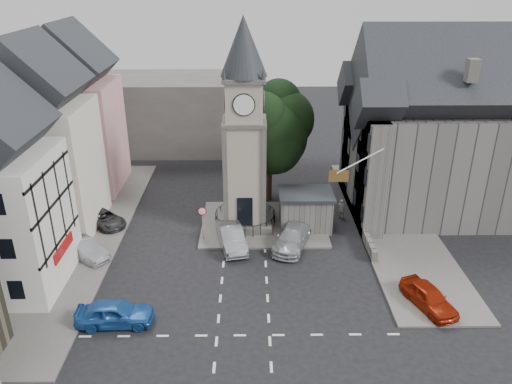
{
  "coord_description": "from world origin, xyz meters",
  "views": [
    {
      "loc": [
        0.48,
        -28.07,
        19.12
      ],
      "look_at": [
        0.84,
        5.0,
        4.25
      ],
      "focal_mm": 35.0,
      "sensor_mm": 36.0,
      "label": 1
    }
  ],
  "objects_px": {
    "stone_shelter": "(305,210)",
    "car_west_blue": "(115,313)",
    "clock_tower": "(244,129)",
    "pedestrian": "(341,208)",
    "car_east_red": "(429,297)"
  },
  "relations": [
    {
      "from": "stone_shelter",
      "to": "car_west_blue",
      "type": "distance_m",
      "value": 17.13
    },
    {
      "from": "clock_tower",
      "to": "pedestrian",
      "type": "relative_size",
      "value": 10.06
    },
    {
      "from": "car_east_red",
      "to": "pedestrian",
      "type": "relative_size",
      "value": 2.63
    },
    {
      "from": "car_west_blue",
      "to": "car_east_red",
      "type": "bearing_deg",
      "value": -87.15
    },
    {
      "from": "clock_tower",
      "to": "car_east_red",
      "type": "xyz_separation_m",
      "value": [
        11.34,
        -10.99,
        -7.4
      ]
    },
    {
      "from": "pedestrian",
      "to": "stone_shelter",
      "type": "bearing_deg",
      "value": 32.6
    },
    {
      "from": "clock_tower",
      "to": "car_east_red",
      "type": "height_order",
      "value": "clock_tower"
    },
    {
      "from": "clock_tower",
      "to": "stone_shelter",
      "type": "xyz_separation_m",
      "value": [
        4.8,
        -0.49,
        -6.57
      ]
    },
    {
      "from": "clock_tower",
      "to": "car_west_blue",
      "type": "bearing_deg",
      "value": -121.2
    },
    {
      "from": "car_east_red",
      "to": "pedestrian",
      "type": "distance_m",
      "value": 12.72
    },
    {
      "from": "car_west_blue",
      "to": "car_east_red",
      "type": "xyz_separation_m",
      "value": [
        18.84,
        1.39,
        -0.04
      ]
    },
    {
      "from": "car_west_blue",
      "to": "pedestrian",
      "type": "distance_m",
      "value": 20.67
    },
    {
      "from": "stone_shelter",
      "to": "car_east_red",
      "type": "relative_size",
      "value": 1.01
    },
    {
      "from": "car_east_red",
      "to": "stone_shelter",
      "type": "bearing_deg",
      "value": 101.95
    },
    {
      "from": "clock_tower",
      "to": "car_west_blue",
      "type": "relative_size",
      "value": 3.6
    }
  ]
}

